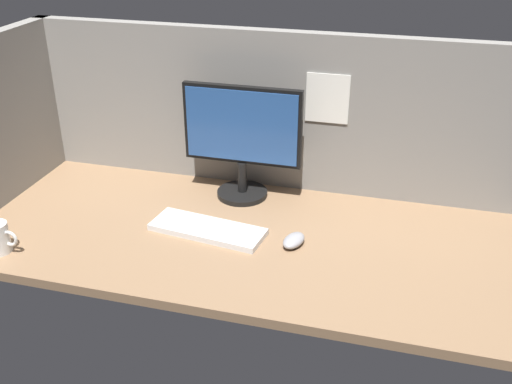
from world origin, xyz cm
name	(u,v)px	position (x,y,z in cm)	size (l,w,h in cm)	color
ground_plane	(243,236)	(0.00, 0.00, -1.50)	(180.00, 80.00, 3.00)	#8C6B4C
cubicle_wall_back	(272,111)	(0.04, 37.49, 28.28)	(180.00, 5.50, 56.53)	gray
monitor	(242,137)	(-7.30, 25.12, 22.27)	(41.43, 18.00, 40.26)	black
keyboard	(208,229)	(-10.88, -2.99, 1.00)	(37.00, 13.00, 2.00)	silver
mouse	(294,240)	(17.40, -3.44, 1.70)	(5.60, 9.60, 3.40)	#99999E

